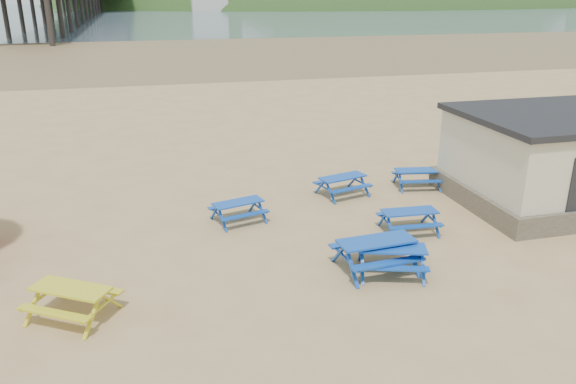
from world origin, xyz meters
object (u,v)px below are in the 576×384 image
object	(u,v)px
amenity_block	(567,157)
picnic_table_blue_a	(238,212)
picnic_table_blue_b	(342,186)
picnic_table_yellow	(72,302)

from	to	relation	value
amenity_block	picnic_table_blue_a	bearing A→B (deg)	175.50
picnic_table_blue_a	amenity_block	xyz separation A→B (m)	(11.37, -0.90, 1.23)
picnic_table_blue_a	picnic_table_blue_b	distance (m)	4.31
picnic_table_yellow	picnic_table_blue_a	bearing A→B (deg)	77.29
picnic_table_blue_a	picnic_table_blue_b	bearing A→B (deg)	4.63
picnic_table_blue_a	amenity_block	bearing A→B (deg)	-19.72
picnic_table_blue_b	picnic_table_blue_a	bearing A→B (deg)	-175.21
picnic_table_blue_b	picnic_table_yellow	xyz separation A→B (m)	(-8.64, -6.04, 0.02)
picnic_table_yellow	amenity_block	world-z (taller)	amenity_block
picnic_table_blue_a	amenity_block	size ratio (longest dim) A/B	0.25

